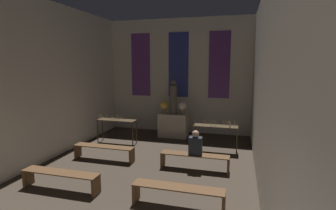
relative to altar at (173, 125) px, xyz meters
The scene contains 14 objects.
wall_back 2.19m from the altar, 90.00° to the left, with size 6.37×0.16×4.86m.
wall_left 5.55m from the altar, 127.02° to the right, with size 0.12×10.34×4.86m.
wall_right 5.55m from the altar, 52.98° to the right, with size 0.12×10.34×4.86m.
altar is the anchor object (origin of this frame).
statue 1.11m from the altar, 90.00° to the right, with size 0.30×0.30×1.35m.
flower_vase_left 0.88m from the altar, behind, with size 0.32×0.32×0.50m.
flower_vase_right 0.88m from the altar, ahead, with size 0.32×0.32×0.50m.
candle_rack_left 2.32m from the altar, 142.96° to the right, with size 1.48×0.43×1.08m.
candle_rack_right 2.32m from the altar, 37.04° to the right, with size 1.48×0.43×1.09m.
pew_second_left 5.37m from the altar, 105.30° to the right, with size 1.92×0.36×0.45m.
pew_second_right 5.37m from the altar, 74.70° to the right, with size 1.92×0.36×0.45m.
pew_back_left 3.44m from the altar, 114.32° to the right, with size 1.92×0.36×0.45m.
pew_back_right 3.44m from the altar, 65.68° to the right, with size 1.92×0.36×0.45m.
person_seated 3.46m from the altar, 65.41° to the right, with size 0.36×0.24×0.69m.
Camera 1 is at (2.56, -0.92, 2.94)m, focal length 28.00 mm.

